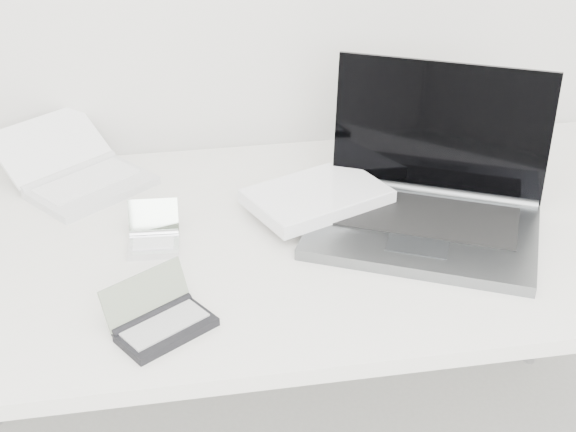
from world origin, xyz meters
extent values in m
cube|color=white|center=(0.00, 1.55, 0.71)|extent=(1.60, 0.80, 0.03)
cylinder|color=silver|center=(0.75, 1.90, 0.35)|extent=(0.04, 0.04, 0.70)
cube|color=slate|center=(0.23, 1.49, 0.74)|extent=(0.51, 0.45, 0.02)
cube|color=black|center=(0.25, 1.52, 0.75)|extent=(0.39, 0.30, 0.00)
cube|color=black|center=(0.30, 1.64, 0.89)|extent=(0.40, 0.22, 0.27)
cylinder|color=slate|center=(0.29, 1.62, 0.75)|extent=(0.39, 0.21, 0.02)
cube|color=#343739|center=(0.20, 1.43, 0.75)|extent=(0.13, 0.12, 0.00)
cube|color=white|center=(0.05, 1.62, 0.77)|extent=(0.31, 0.27, 0.03)
cube|color=white|center=(0.05, 1.62, 0.78)|extent=(0.31, 0.26, 0.00)
cube|color=silver|center=(-0.40, 1.78, 0.74)|extent=(0.29, 0.27, 0.02)
cube|color=silver|center=(-0.41, 1.80, 0.75)|extent=(0.23, 0.21, 0.00)
cube|color=white|center=(-0.49, 1.90, 0.79)|extent=(0.27, 0.24, 0.09)
cylinder|color=silver|center=(-0.45, 1.85, 0.75)|extent=(0.20, 0.16, 0.02)
cube|color=silver|center=(-0.28, 1.53, 0.74)|extent=(0.10, 0.08, 0.01)
cube|color=silver|center=(-0.28, 1.53, 0.74)|extent=(0.08, 0.04, 0.00)
cube|color=gray|center=(-0.28, 1.58, 0.77)|extent=(0.10, 0.04, 0.06)
cylinder|color=silver|center=(-0.28, 1.57, 0.74)|extent=(0.09, 0.02, 0.01)
cube|color=black|center=(-0.27, 1.27, 0.74)|extent=(0.17, 0.15, 0.01)
cube|color=gray|center=(-0.27, 1.28, 0.75)|extent=(0.15, 0.12, 0.00)
cube|color=gray|center=(-0.30, 1.32, 0.78)|extent=(0.15, 0.11, 0.07)
cylinder|color=black|center=(-0.29, 1.31, 0.74)|extent=(0.13, 0.09, 0.02)
camera|label=1|loc=(-0.25, 0.24, 1.55)|focal=50.00mm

